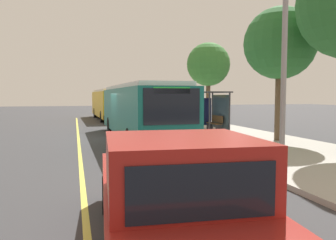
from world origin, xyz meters
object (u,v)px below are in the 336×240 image
object	(u,v)px
pickup_truck	(170,197)
waiting_bench	(215,123)
transit_bus_main	(139,110)
transit_bus_second	(110,103)
route_sign_post	(190,103)
pedestrian_commuter	(190,116)

from	to	relation	value
pickup_truck	waiting_bench	xyz separation A→B (m)	(-15.07, 7.30, -0.22)
transit_bus_main	pickup_truck	size ratio (longest dim) A/B	2.22
transit_bus_main	pickup_truck	xyz separation A→B (m)	(13.13, -1.99, -0.76)
transit_bus_second	pickup_truck	xyz separation A→B (m)	(28.92, -2.00, -0.76)
waiting_bench	transit_bus_main	bearing A→B (deg)	-69.93
transit_bus_second	waiting_bench	bearing A→B (deg)	20.93
transit_bus_second	transit_bus_main	bearing A→B (deg)	-0.02
route_sign_post	pedestrian_commuter	xyz separation A→B (m)	(-2.49, 0.86, -0.84)
transit_bus_main	transit_bus_second	distance (m)	15.79
pickup_truck	pedestrian_commuter	distance (m)	15.76
transit_bus_second	waiting_bench	xyz separation A→B (m)	(13.85, 5.30, -0.98)
waiting_bench	pedestrian_commuter	bearing A→B (deg)	-81.20
transit_bus_second	pickup_truck	size ratio (longest dim) A/B	2.06
pickup_truck	waiting_bench	distance (m)	16.74
transit_bus_main	transit_bus_second	bearing A→B (deg)	179.98
transit_bus_second	route_sign_post	xyz separation A→B (m)	(16.62, 2.60, 0.34)
waiting_bench	pedestrian_commuter	xyz separation A→B (m)	(0.28, -1.83, 0.48)
transit_bus_second	route_sign_post	size ratio (longest dim) A/B	4.08
route_sign_post	pedestrian_commuter	bearing A→B (deg)	160.89
waiting_bench	pedestrian_commuter	size ratio (longest dim) A/B	0.95
transit_bus_main	route_sign_post	bearing A→B (deg)	72.27
transit_bus_main	transit_bus_second	world-z (taller)	same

